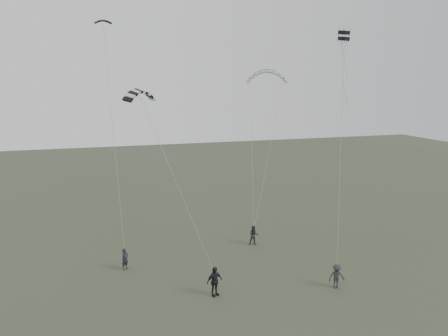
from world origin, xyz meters
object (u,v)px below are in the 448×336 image
object	(u,v)px
kite_striped	(140,91)
kite_dark_small	(103,21)
flyer_far	(337,276)
flyer_center	(214,281)
kite_box	(344,36)
flyer_left	(125,259)
flyer_right	(254,235)
kite_pale_large	(267,71)

from	to	relation	value
kite_striped	kite_dark_small	bearing A→B (deg)	60.01
flyer_far	flyer_center	bearing A→B (deg)	-179.88
kite_striped	kite_box	size ratio (longest dim) A/B	3.66
flyer_left	kite_box	xyz separation A→B (m)	(16.80, -0.82, 16.14)
flyer_center	kite_striped	size ratio (longest dim) A/B	0.75
flyer_center	kite_box	distance (m)	20.37
kite_dark_small	kite_box	bearing A→B (deg)	-19.64
flyer_center	kite_dark_small	size ratio (longest dim) A/B	1.44
flyer_right	flyer_left	bearing A→B (deg)	-155.53
flyer_left	flyer_right	bearing A→B (deg)	-27.89
kite_box	kite_dark_small	bearing A→B (deg)	131.19
flyer_far	kite_box	world-z (taller)	kite_box
flyer_left	kite_striped	size ratio (longest dim) A/B	0.61
flyer_left	kite_pale_large	distance (m)	22.19
flyer_center	kite_dark_small	world-z (taller)	kite_dark_small
flyer_right	kite_striped	size ratio (longest dim) A/B	0.63
flyer_left	flyer_far	world-z (taller)	flyer_far
flyer_far	kite_pale_large	distance (m)	21.42
flyer_left	flyer_far	bearing A→B (deg)	-66.13
kite_dark_small	kite_striped	size ratio (longest dim) A/B	0.52
flyer_right	kite_box	size ratio (longest dim) A/B	2.32
kite_box	flyer_center	bearing A→B (deg)	179.55
flyer_center	flyer_far	xyz separation A→B (m)	(8.04, -1.41, -0.14)
flyer_left	flyer_right	xyz separation A→B (m)	(10.78, 1.84, 0.03)
flyer_right	kite_pale_large	xyz separation A→B (m)	(4.02, 7.39, 13.69)
flyer_left	kite_pale_large	world-z (taller)	kite_pale_large
flyer_left	kite_box	distance (m)	23.31
kite_dark_small	kite_striped	bearing A→B (deg)	-72.58
flyer_center	flyer_far	distance (m)	8.17
flyer_right	flyer_far	world-z (taller)	flyer_far
flyer_left	flyer_right	distance (m)	10.94
kite_box	flyer_far	bearing A→B (deg)	-142.99
kite_pale_large	kite_striped	world-z (taller)	kite_pale_large
flyer_left	kite_dark_small	distance (m)	19.03
flyer_right	kite_pale_large	world-z (taller)	kite_pale_large
flyer_right	kite_dark_small	distance (m)	21.50
kite_pale_large	kite_box	size ratio (longest dim) A/B	5.66
kite_pale_large	kite_dark_small	bearing A→B (deg)	-152.15
kite_dark_small	flyer_far	bearing A→B (deg)	-41.19
flyer_far	kite_dark_small	distance (m)	26.49
flyer_center	kite_pale_large	distance (m)	22.39
flyer_left	kite_pale_large	xyz separation A→B (m)	(14.80, 9.22, 13.71)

